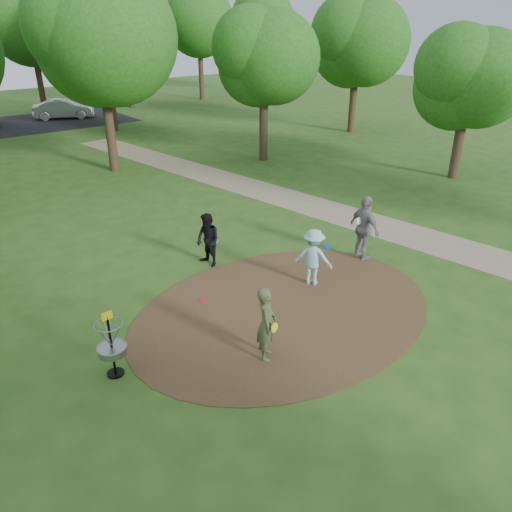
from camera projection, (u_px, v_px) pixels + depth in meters
ground at (285, 310)px, 12.87m from camera, size 100.00×100.00×0.00m
dirt_clearing at (285, 310)px, 12.87m from camera, size 8.40×8.40×0.02m
footpath at (384, 227)px, 17.91m from camera, size 7.55×39.89×0.01m
parking_lot at (26, 124)px, 35.22m from camera, size 14.00×8.00×0.01m
player_observer_with_disc at (266, 323)px, 10.74m from camera, size 0.73×0.76×1.75m
player_throwing_with_disc at (313, 257)px, 13.81m from camera, size 1.24×1.22×1.65m
player_walking_with_disc at (208, 240)px, 14.88m from camera, size 0.69×0.84×1.64m
player_waiting_with_disc at (364, 228)px, 15.18m from camera, size 0.68×1.26×2.05m
disc_ground_cyan at (265, 305)px, 13.07m from camera, size 0.22×0.22×0.02m
disc_ground_red at (203, 300)px, 13.28m from camera, size 0.22×0.22×0.02m
car_right at (63, 109)px, 36.71m from camera, size 4.48×2.97×1.40m
disc_golf_basket at (111, 340)px, 10.19m from camera, size 0.63×0.63×1.54m
tree_ring at (134, 61)px, 18.64m from camera, size 37.06×46.25×9.67m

